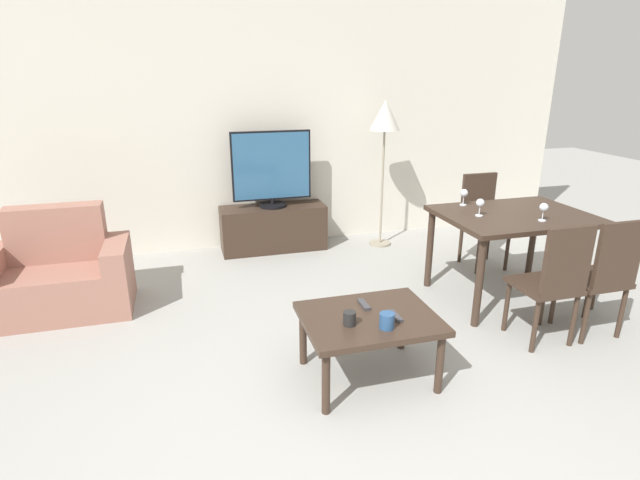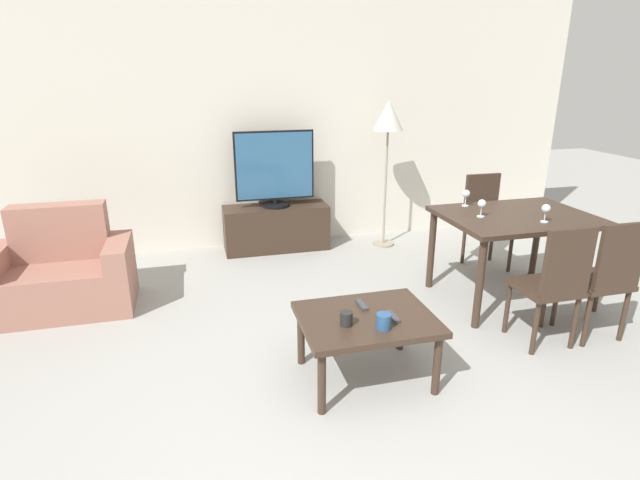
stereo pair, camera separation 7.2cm
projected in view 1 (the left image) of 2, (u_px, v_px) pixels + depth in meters
name	position (u px, v px, depth m)	size (l,w,h in m)	color
wall_back	(252.00, 124.00, 5.34)	(7.53, 0.06, 2.70)	silver
armchair	(59.00, 277.00, 4.07)	(1.11, 0.64, 0.85)	#9E6B5B
tv_stand	(273.00, 228.00, 5.50)	(1.14, 0.39, 0.49)	#38281E
tv	(272.00, 169.00, 5.28)	(0.85, 0.30, 0.81)	black
coffee_table	(369.00, 324.00, 3.14)	(0.84, 0.65, 0.44)	#38281E
dining_table	(514.00, 224.00, 4.20)	(1.22, 0.91, 0.76)	#38281E
dining_chair_near	(553.00, 279.00, 3.50)	(0.40, 0.40, 0.92)	#38281E
dining_chair_far	(482.00, 216.00, 5.01)	(0.40, 0.40, 0.92)	#38281E
dining_chair_near_right	(603.00, 273.00, 3.61)	(0.40, 0.40, 0.92)	#38281E
floor_lamp	(385.00, 122.00, 5.29)	(0.32, 0.32, 1.60)	gray
remote_primary	(395.00, 316.00, 3.09)	(0.04, 0.15, 0.02)	#38383D
remote_secondary	(364.00, 305.00, 3.24)	(0.04, 0.15, 0.02)	#38383D
cup_white_near	(387.00, 321.00, 2.96)	(0.09, 0.09, 0.10)	navy
cup_colored_far	(349.00, 318.00, 2.99)	(0.08, 0.08, 0.09)	black
wine_glass_left	(544.00, 208.00, 3.93)	(0.07, 0.07, 0.15)	silver
wine_glass_center	(464.00, 194.00, 4.39)	(0.07, 0.07, 0.15)	silver
wine_glass_right	(480.00, 204.00, 4.06)	(0.07, 0.07, 0.15)	silver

